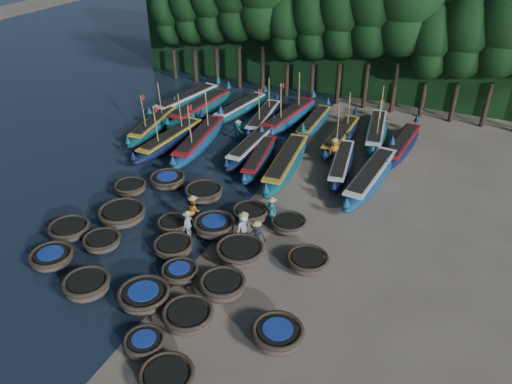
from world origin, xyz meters
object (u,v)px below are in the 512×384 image
at_px(coracle_24, 288,224).
at_px(long_boat_17, 402,145).
at_px(coracle_13, 180,272).
at_px(long_boat_10, 201,108).
at_px(fisherman_6, 334,150).
at_px(coracle_6, 87,285).
at_px(coracle_15, 122,214).
at_px(coracle_21, 167,180).
at_px(coracle_23, 250,214).
at_px(coracle_19, 308,261).
at_px(long_boat_4, 252,145).
at_px(coracle_10, 69,230).
at_px(coracle_11, 102,242).
at_px(long_boat_9, 187,100).
at_px(long_boat_8, 371,177).
at_px(long_boat_15, 341,136).
at_px(long_boat_5, 259,158).
at_px(coracle_12, 173,247).
at_px(coracle_16, 174,225).
at_px(long_boat_3, 200,140).
at_px(long_boat_12, 263,118).
at_px(long_boat_1, 154,125).
at_px(coracle_4, 167,378).
at_px(fisherman_2, 193,209).
at_px(fisherman_3, 257,235).
at_px(fisherman_1, 272,210).
at_px(coracle_17, 214,226).
at_px(coracle_14, 223,286).
at_px(long_boat_13, 289,117).
at_px(long_boat_7, 341,164).
at_px(fisherman_4, 188,224).
at_px(long_boat_14, 314,123).
at_px(coracle_7, 144,296).
at_px(fisherman_5, 238,130).
at_px(coracle_9, 278,335).
at_px(long_boat_11, 241,108).
at_px(coracle_8, 188,316).
at_px(coracle_3, 145,343).
at_px(fisherman_0, 244,227).
at_px(coracle_22, 204,193).

relative_size(coracle_24, long_boat_17, 0.26).
height_order(coracle_13, long_boat_10, long_boat_10).
bearing_deg(long_boat_17, fisherman_6, -134.79).
relative_size(coracle_6, coracle_15, 0.76).
xyz_separation_m(coracle_21, coracle_23, (6.19, -1.27, 0.03)).
xyz_separation_m(coracle_19, long_boat_4, (-7.62, 10.03, 0.14)).
bearing_deg(coracle_19, coracle_10, -167.12).
relative_size(coracle_11, fisherman_6, 1.27).
distance_m(long_boat_9, long_boat_10, 2.15).
distance_m(long_boat_8, long_boat_15, 6.05).
distance_m(long_boat_5, fisherman_6, 4.96).
relative_size(coracle_12, fisherman_6, 1.24).
bearing_deg(coracle_16, coracle_12, -57.46).
xyz_separation_m(long_boat_9, fisherman_6, (13.98, -4.31, 0.28)).
xyz_separation_m(long_boat_3, long_boat_12, (2.40, 5.58, -0.07)).
bearing_deg(coracle_6, long_boat_1, 115.04).
bearing_deg(coracle_24, long_boat_12, 119.43).
relative_size(coracle_4, fisherman_2, 1.25).
bearing_deg(fisherman_3, fisherman_1, 88.63).
relative_size(coracle_11, coracle_17, 1.04).
height_order(coracle_10, coracle_14, coracle_14).
bearing_deg(coracle_6, long_boat_17, 63.52).
relative_size(long_boat_12, long_boat_15, 0.97).
xyz_separation_m(coracle_24, long_boat_13, (-5.13, 13.15, 0.23)).
bearing_deg(long_boat_7, coracle_16, -130.55).
xyz_separation_m(coracle_16, fisherman_6, (5.35, 11.12, 0.51)).
relative_size(long_boat_15, fisherman_4, 4.70).
xyz_separation_m(coracle_14, fisherman_2, (-4.05, 4.31, 0.40)).
relative_size(long_boat_9, fisherman_4, 5.22).
height_order(coracle_6, long_boat_14, long_boat_14).
xyz_separation_m(long_boat_10, fisherman_2, (7.32, -13.36, 0.26)).
bearing_deg(coracle_17, fisherman_3, -6.46).
bearing_deg(coracle_23, coracle_7, -100.62).
bearing_deg(long_boat_10, coracle_4, -58.98).
xyz_separation_m(coracle_21, long_boat_4, (2.74, 6.29, 0.12)).
bearing_deg(fisherman_5, coracle_9, 163.97).
relative_size(coracle_6, coracle_14, 1.04).
bearing_deg(long_boat_5, long_boat_12, 102.54).
height_order(long_boat_11, long_boat_17, long_boat_17).
distance_m(coracle_8, fisherman_1, 8.14).
xyz_separation_m(coracle_19, long_boat_12, (-8.87, 14.74, 0.13)).
bearing_deg(coracle_3, coracle_9, 28.48).
bearing_deg(fisherman_1, fisherman_0, 89.71).
height_order(long_boat_3, fisherman_2, long_boat_3).
height_order(coracle_7, coracle_9, coracle_9).
height_order(coracle_14, coracle_17, coracle_14).
bearing_deg(coracle_22, coracle_13, -69.41).
height_order(coracle_22, fisherman_2, fisherman_2).
relative_size(coracle_21, long_boat_4, 0.32).
relative_size(fisherman_3, fisherman_4, 1.05).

